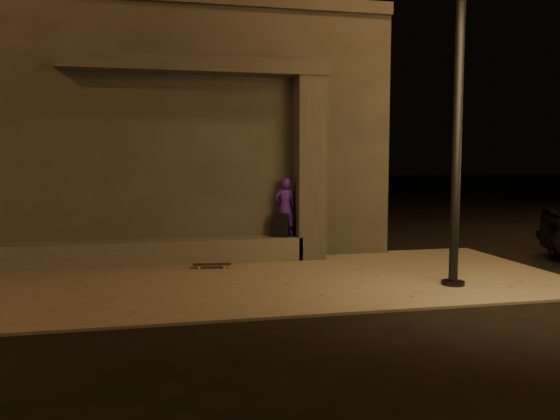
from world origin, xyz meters
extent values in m
plane|color=black|center=(0.00, 0.00, 0.00)|extent=(120.00, 120.00, 0.00)
cube|color=#646058|center=(0.00, 2.00, 0.02)|extent=(11.00, 4.40, 0.04)
cube|color=#363431|center=(-1.00, 6.50, 2.60)|extent=(9.00, 5.00, 5.20)
cube|color=#53514B|center=(-1.50, 3.75, 0.27)|extent=(6.00, 0.55, 0.45)
cube|color=#363431|center=(1.70, 3.75, 1.84)|extent=(0.55, 0.55, 3.60)
cube|color=#363431|center=(-0.50, 3.80, 3.78)|extent=(5.00, 0.70, 0.28)
imported|color=#351691|center=(1.20, 3.75, 1.08)|extent=(0.44, 0.31, 1.17)
cube|color=black|center=(1.10, 3.75, 0.63)|extent=(0.39, 0.33, 0.28)
cube|color=black|center=(1.10, 3.75, 0.86)|extent=(0.29, 0.15, 0.20)
cube|color=black|center=(-0.32, 3.10, 0.11)|extent=(0.70, 0.26, 0.01)
cylinder|color=tan|center=(-0.08, 3.14, 0.06)|extent=(0.05, 0.03, 0.05)
cylinder|color=tan|center=(-0.10, 3.01, 0.06)|extent=(0.05, 0.03, 0.05)
cylinder|color=tan|center=(-0.54, 3.19, 0.06)|extent=(0.05, 0.03, 0.05)
cylinder|color=tan|center=(-0.55, 3.06, 0.06)|extent=(0.05, 0.03, 0.05)
cube|color=#99999E|center=(-0.09, 3.07, 0.09)|extent=(0.06, 0.15, 0.01)
cube|color=#99999E|center=(-0.54, 3.13, 0.09)|extent=(0.06, 0.15, 0.01)
cylinder|color=black|center=(3.30, 0.94, 3.83)|extent=(0.14, 0.14, 7.66)
cylinder|color=black|center=(3.30, 0.94, 0.05)|extent=(0.36, 0.36, 0.10)
camera|label=1|loc=(-1.18, -6.79, 2.01)|focal=35.00mm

